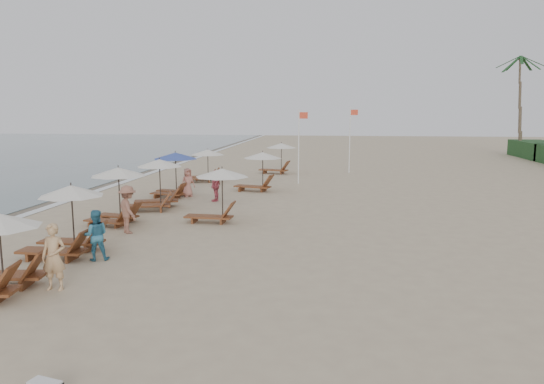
# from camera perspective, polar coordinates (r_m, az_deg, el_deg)

# --- Properties ---
(ground) EXTENTS (160.00, 160.00, 0.00)m
(ground) POSITION_cam_1_polar(r_m,az_deg,el_deg) (16.88, -1.63, -6.75)
(ground) COLOR tan
(ground) RESTS_ON ground
(wet_sand_band) EXTENTS (3.20, 140.00, 0.01)m
(wet_sand_band) POSITION_cam_1_polar(r_m,az_deg,el_deg) (30.42, -22.44, -0.33)
(wet_sand_band) COLOR #6B5E4C
(wet_sand_band) RESTS_ON ground
(foam_line) EXTENTS (0.50, 140.00, 0.02)m
(foam_line) POSITION_cam_1_polar(r_m,az_deg,el_deg) (29.79, -20.27, -0.37)
(foam_line) COLOR white
(foam_line) RESTS_ON ground
(lounger_station_1) EXTENTS (2.57, 2.03, 2.27)m
(lounger_station_1) POSITION_cam_1_polar(r_m,az_deg,el_deg) (17.68, -22.06, -3.39)
(lounger_station_1) COLOR brown
(lounger_station_1) RESTS_ON ground
(lounger_station_2) EXTENTS (2.49, 2.22, 2.34)m
(lounger_station_2) POSITION_cam_1_polar(r_m,az_deg,el_deg) (21.72, -17.08, -0.29)
(lounger_station_2) COLOR brown
(lounger_station_2) RESTS_ON ground
(lounger_station_3) EXTENTS (2.67, 2.53, 2.36)m
(lounger_station_3) POSITION_cam_1_polar(r_m,az_deg,el_deg) (24.65, -12.93, 0.57)
(lounger_station_3) COLOR brown
(lounger_station_3) RESTS_ON ground
(lounger_station_4) EXTENTS (2.55, 2.37, 2.39)m
(lounger_station_4) POSITION_cam_1_polar(r_m,az_deg,el_deg) (27.98, -10.99, 2.16)
(lounger_station_4) COLOR brown
(lounger_station_4) RESTS_ON ground
(lounger_station_5) EXTENTS (2.52, 2.21, 2.09)m
(lounger_station_5) POSITION_cam_1_polar(r_m,az_deg,el_deg) (33.84, -7.48, 3.01)
(lounger_station_5) COLOR brown
(lounger_station_5) RESTS_ON ground
(inland_station_0) EXTENTS (2.70, 2.24, 2.22)m
(inland_station_0) POSITION_cam_1_polar(r_m,az_deg,el_deg) (21.29, -6.21, 0.28)
(inland_station_0) COLOR brown
(inland_station_0) RESTS_ON ground
(inland_station_1) EXTENTS (2.84, 2.24, 2.22)m
(inland_station_1) POSITION_cam_1_polar(r_m,az_deg,el_deg) (29.49, -1.59, 2.63)
(inland_station_1) COLOR brown
(inland_station_1) RESTS_ON ground
(inland_station_2) EXTENTS (2.84, 2.24, 2.22)m
(inland_station_2) POSITION_cam_1_polar(r_m,az_deg,el_deg) (37.75, 0.63, 4.04)
(inland_station_2) COLOR brown
(inland_station_2) RESTS_ON ground
(beachgoer_near) EXTENTS (0.65, 0.43, 1.75)m
(beachgoer_near) POSITION_cam_1_polar(r_m,az_deg,el_deg) (14.39, -23.09, -6.66)
(beachgoer_near) COLOR tan
(beachgoer_near) RESTS_ON ground
(beachgoer_mid_a) EXTENTS (0.93, 0.84, 1.59)m
(beachgoer_mid_a) POSITION_cam_1_polar(r_m,az_deg,el_deg) (16.77, -19.02, -4.56)
(beachgoer_mid_a) COLOR teal
(beachgoer_mid_a) RESTS_ON ground
(beachgoer_mid_b) EXTENTS (1.29, 1.32, 1.82)m
(beachgoer_mid_b) POSITION_cam_1_polar(r_m,az_deg,el_deg) (20.07, -15.74, -1.87)
(beachgoer_mid_b) COLOR #8F5C49
(beachgoer_mid_b) RESTS_ON ground
(beachgoer_far_a) EXTENTS (0.57, 1.00, 1.60)m
(beachgoer_far_a) POSITION_cam_1_polar(r_m,az_deg,el_deg) (26.27, -6.28, 0.69)
(beachgoer_far_a) COLOR #B94A58
(beachgoer_far_a) RESTS_ON ground
(beachgoer_far_b) EXTENTS (0.88, 0.87, 1.54)m
(beachgoer_far_b) POSITION_cam_1_polar(r_m,az_deg,el_deg) (27.94, -9.34, 1.06)
(beachgoer_far_b) COLOR #B87464
(beachgoer_far_b) RESTS_ON ground
(flag_pole_near) EXTENTS (0.60, 0.08, 4.70)m
(flag_pole_near) POSITION_cam_1_polar(r_m,az_deg,el_deg) (32.42, 3.05, 5.50)
(flag_pole_near) COLOR silver
(flag_pole_near) RESTS_ON ground
(flag_pole_far) EXTENTS (0.60, 0.08, 4.87)m
(flag_pole_far) POSITION_cam_1_polar(r_m,az_deg,el_deg) (38.52, 8.69, 6.10)
(flag_pole_far) COLOR silver
(flag_pole_far) RESTS_ON ground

